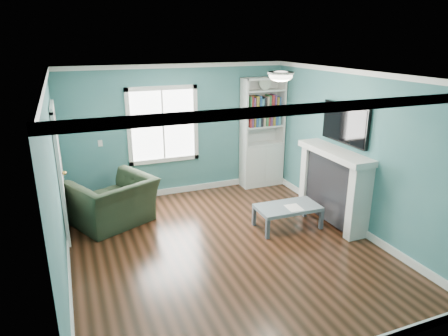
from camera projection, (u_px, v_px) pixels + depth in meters
name	position (u px, v px, depth m)	size (l,w,h in m)	color
floor	(225.00, 248.00, 6.11)	(5.00, 5.00, 0.00)	black
room_walls	(225.00, 148.00, 5.62)	(5.00, 5.00, 5.00)	#356F74
trim	(225.00, 172.00, 5.73)	(4.50, 5.00, 2.60)	white
window	(163.00, 125.00, 7.74)	(1.40, 0.06, 1.50)	white
bookshelf	(262.00, 143.00, 8.48)	(0.90, 0.35, 2.31)	silver
fireplace	(333.00, 187.00, 6.82)	(0.44, 1.58, 1.30)	black
tv	(345.00, 124.00, 6.53)	(0.06, 1.10, 0.65)	black
door	(60.00, 172.00, 6.23)	(0.12, 0.98, 2.17)	silver
ceiling_fixture	(281.00, 76.00, 5.72)	(0.38, 0.38, 0.15)	white
light_switch	(100.00, 143.00, 7.40)	(0.08, 0.01, 0.12)	white
recliner	(113.00, 194.00, 6.76)	(1.24, 0.81, 1.09)	black
coffee_table	(288.00, 209.00, 6.69)	(1.07, 0.60, 0.38)	#4B505A
paper_sheet	(294.00, 208.00, 6.60)	(0.24, 0.30, 0.00)	white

